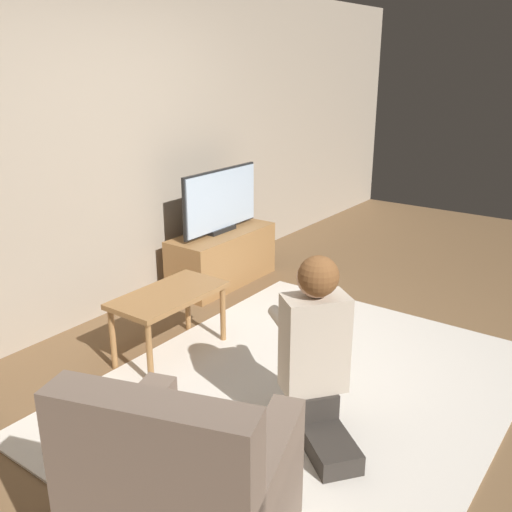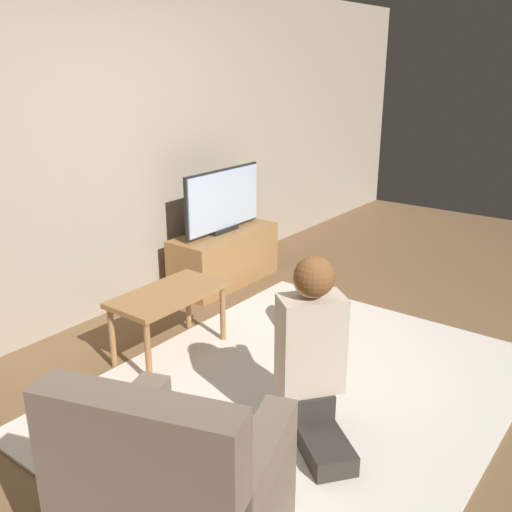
{
  "view_description": "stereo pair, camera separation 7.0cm",
  "coord_description": "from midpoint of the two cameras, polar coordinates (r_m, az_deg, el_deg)",
  "views": [
    {
      "loc": [
        -2.66,
        -1.57,
        1.95
      ],
      "look_at": [
        0.41,
        0.66,
        0.64
      ],
      "focal_mm": 40.0,
      "sensor_mm": 36.0,
      "label": 1
    },
    {
      "loc": [
        -2.62,
        -1.63,
        1.95
      ],
      "look_at": [
        0.41,
        0.66,
        0.64
      ],
      "focal_mm": 40.0,
      "sensor_mm": 36.0,
      "label": 2
    }
  ],
  "objects": [
    {
      "name": "wall_back",
      "position": [
        4.46,
        -17.29,
        9.78
      ],
      "size": [
        10.0,
        0.06,
        2.6
      ],
      "color": "tan",
      "rests_on": "ground_plane"
    },
    {
      "name": "tv_stand",
      "position": [
        5.21,
        -3.79,
        -0.15
      ],
      "size": [
        1.07,
        0.43,
        0.49
      ],
      "color": "olive",
      "rests_on": "ground_plane"
    },
    {
      "name": "coffee_table",
      "position": [
        3.92,
        -9.2,
        -4.44
      ],
      "size": [
        0.8,
        0.42,
        0.47
      ],
      "color": "olive",
      "rests_on": "ground_plane"
    },
    {
      "name": "armchair",
      "position": [
        2.45,
        -7.67,
        -23.28
      ],
      "size": [
        0.93,
        0.93,
        0.94
      ],
      "rotation": [
        0.0,
        0.0,
        1.89
      ],
      "color": "#7A6656",
      "rests_on": "ground_plane"
    },
    {
      "name": "ground_plane",
      "position": [
        3.65,
        4.14,
        -13.32
      ],
      "size": [
        10.0,
        10.0,
        0.0
      ],
      "primitive_type": "plane",
      "color": "brown"
    },
    {
      "name": "person_kneeling",
      "position": [
        3.04,
        5.34,
        -9.08
      ],
      "size": [
        0.72,
        0.82,
        1.01
      ],
      "rotation": [
        0.0,
        0.0,
        2.47
      ],
      "color": "#332D28",
      "rests_on": "rug"
    },
    {
      "name": "rug",
      "position": [
        3.65,
        4.14,
        -13.22
      ],
      "size": [
        2.87,
        2.26,
        0.02
      ],
      "color": "silver",
      "rests_on": "ground_plane"
    },
    {
      "name": "tv",
      "position": [
        5.06,
        -3.94,
        5.54
      ],
      "size": [
        0.95,
        0.08,
        0.57
      ],
      "color": "black",
      "rests_on": "tv_stand"
    }
  ]
}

